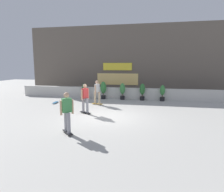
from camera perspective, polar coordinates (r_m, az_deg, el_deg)
name	(u,v)px	position (r m, az deg, el deg)	size (l,w,h in m)	color
ground_plane	(106,117)	(10.98, -1.64, -5.82)	(48.00, 48.00, 0.00)	#B2AFA8
planter_wall	(123,93)	(16.68, 3.22, 0.77)	(18.00, 0.40, 0.90)	beige
building_backdrop	(130,60)	(20.48, 5.03, 10.08)	(20.00, 2.08, 6.50)	#60564C
potted_plant_0	(84,91)	(17.02, -7.83, 1.54)	(0.37, 0.37, 1.21)	brown
potted_plant_1	(103,89)	(16.51, -2.46, 1.99)	(0.48, 0.48, 1.43)	black
potted_plant_2	(122,90)	(16.20, 2.96, 1.60)	(0.43, 0.43, 1.33)	black
potted_plant_3	(142,91)	(16.03, 8.54, 1.41)	(0.43, 0.43, 1.32)	black
potted_plant_4	(162,92)	(16.02, 14.02, 0.97)	(0.38, 0.38, 1.23)	black
skater_mid_plaza	(97,91)	(14.12, -4.23, 1.32)	(0.82, 0.55, 1.70)	#BF8C26
skater_far_right	(85,97)	(11.58, -7.59, -0.37)	(0.79, 0.58, 1.70)	black
skater_foreground	(67,111)	(8.28, -12.58, -4.16)	(0.69, 0.72, 1.70)	black
skateboard_near_camera	(55,102)	(15.31, -15.67, -1.73)	(0.29, 0.82, 0.08)	#266699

